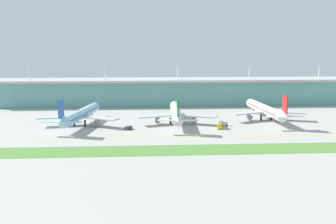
{
  "coord_description": "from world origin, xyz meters",
  "views": [
    {
      "loc": [
        -27.82,
        -196.82,
        44.73
      ],
      "look_at": [
        -12.59,
        33.23,
        7.0
      ],
      "focal_mm": 42.25,
      "sensor_mm": 36.0,
      "label": 1
    }
  ],
  "objects_px": {
    "baggage_cart": "(225,124)",
    "fuel_truck": "(220,124)",
    "airliner_middle": "(176,113)",
    "airliner_near": "(80,114)",
    "pushback_tug": "(128,128)",
    "airliner_far": "(266,110)"
  },
  "relations": [
    {
      "from": "pushback_tug",
      "to": "fuel_truck",
      "type": "bearing_deg",
      "value": -0.38
    },
    {
      "from": "airliner_middle",
      "to": "baggage_cart",
      "type": "distance_m",
      "value": 29.29
    },
    {
      "from": "airliner_middle",
      "to": "airliner_far",
      "type": "bearing_deg",
      "value": 8.28
    },
    {
      "from": "baggage_cart",
      "to": "fuel_truck",
      "type": "xyz_separation_m",
      "value": [
        -4.34,
        -7.55,
        1.0
      ]
    },
    {
      "from": "pushback_tug",
      "to": "airliner_near",
      "type": "bearing_deg",
      "value": 154.23
    },
    {
      "from": "airliner_near",
      "to": "baggage_cart",
      "type": "bearing_deg",
      "value": -4.39
    },
    {
      "from": "airliner_near",
      "to": "airliner_far",
      "type": "relative_size",
      "value": 0.95
    },
    {
      "from": "airliner_near",
      "to": "airliner_far",
      "type": "height_order",
      "value": "same"
    },
    {
      "from": "airliner_middle",
      "to": "baggage_cart",
      "type": "bearing_deg",
      "value": -16.78
    },
    {
      "from": "airliner_middle",
      "to": "fuel_truck",
      "type": "bearing_deg",
      "value": -34.3
    },
    {
      "from": "airliner_near",
      "to": "pushback_tug",
      "type": "relative_size",
      "value": 13.19
    },
    {
      "from": "airliner_near",
      "to": "airliner_middle",
      "type": "distance_m",
      "value": 55.79
    },
    {
      "from": "airliner_middle",
      "to": "baggage_cart",
      "type": "relative_size",
      "value": 17.54
    },
    {
      "from": "airliner_far",
      "to": "baggage_cart",
      "type": "bearing_deg",
      "value": -150.36
    },
    {
      "from": "airliner_near",
      "to": "fuel_truck",
      "type": "relative_size",
      "value": 8.73
    },
    {
      "from": "baggage_cart",
      "to": "pushback_tug",
      "type": "distance_m",
      "value": 55.66
    },
    {
      "from": "airliner_near",
      "to": "fuel_truck",
      "type": "height_order",
      "value": "airliner_near"
    },
    {
      "from": "airliner_middle",
      "to": "airliner_near",
      "type": "bearing_deg",
      "value": -178.02
    },
    {
      "from": "baggage_cart",
      "to": "pushback_tug",
      "type": "relative_size",
      "value": 0.77
    },
    {
      "from": "pushback_tug",
      "to": "baggage_cart",
      "type": "bearing_deg",
      "value": 7.44
    },
    {
      "from": "airliner_middle",
      "to": "pushback_tug",
      "type": "xyz_separation_m",
      "value": [
        -27.59,
        -15.53,
        -5.35
      ]
    },
    {
      "from": "airliner_near",
      "to": "airliner_far",
      "type": "bearing_deg",
      "value": 5.17
    }
  ]
}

